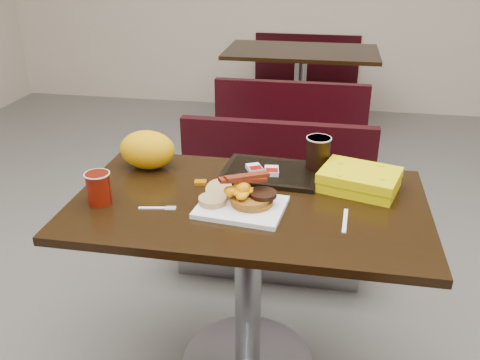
% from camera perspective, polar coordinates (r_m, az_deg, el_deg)
% --- Properties ---
extents(table_near, '(1.20, 0.70, 0.75)m').
position_cam_1_polar(table_near, '(1.95, 0.91, -12.08)').
color(table_near, black).
rests_on(table_near, floor).
extents(bench_near_n, '(1.00, 0.46, 0.72)m').
position_cam_1_polar(bench_near_n, '(2.54, 3.48, -2.82)').
color(bench_near_n, black).
rests_on(bench_near_n, floor).
extents(table_far, '(1.20, 0.70, 0.75)m').
position_cam_1_polar(table_far, '(4.30, 6.62, 9.28)').
color(table_far, black).
rests_on(table_far, floor).
extents(bench_far_s, '(1.00, 0.46, 0.72)m').
position_cam_1_polar(bench_far_s, '(3.64, 5.80, 6.05)').
color(bench_far_s, black).
rests_on(bench_far_s, floor).
extents(bench_far_n, '(1.00, 0.46, 0.72)m').
position_cam_1_polar(bench_far_n, '(4.98, 7.21, 11.31)').
color(bench_far_n, black).
rests_on(bench_far_n, floor).
extents(platter, '(0.30, 0.25, 0.02)m').
position_cam_1_polar(platter, '(1.69, 0.14, -3.03)').
color(platter, white).
rests_on(platter, table_near).
extents(pancake_stack, '(0.17, 0.17, 0.03)m').
position_cam_1_polar(pancake_stack, '(1.69, 1.34, -2.18)').
color(pancake_stack, '#956518').
rests_on(pancake_stack, platter).
extents(sausage_patty, '(0.11, 0.11, 0.01)m').
position_cam_1_polar(sausage_patty, '(1.68, 2.59, -1.57)').
color(sausage_patty, black).
rests_on(sausage_patty, pancake_stack).
extents(scrambled_eggs, '(0.11, 0.10, 0.05)m').
position_cam_1_polar(scrambled_eggs, '(1.67, 0.18, -1.02)').
color(scrambled_eggs, '#FF9A05').
rests_on(scrambled_eggs, pancake_stack).
extents(bacon_strips, '(0.18, 0.15, 0.01)m').
position_cam_1_polar(bacon_strips, '(1.66, 0.34, 0.14)').
color(bacon_strips, '#420B04').
rests_on(bacon_strips, scrambled_eggs).
extents(muffin_bottom, '(0.09, 0.09, 0.02)m').
position_cam_1_polar(muffin_bottom, '(1.69, -3.09, -2.27)').
color(muffin_bottom, tan).
rests_on(muffin_bottom, platter).
extents(muffin_top, '(0.09, 0.09, 0.05)m').
position_cam_1_polar(muffin_top, '(1.73, -2.34, -1.14)').
color(muffin_top, tan).
rests_on(muffin_top, platter).
extents(coffee_cup_near, '(0.10, 0.10, 0.11)m').
position_cam_1_polar(coffee_cup_near, '(1.77, -15.45, -0.91)').
color(coffee_cup_near, '#9C1705').
rests_on(coffee_cup_near, table_near).
extents(fork, '(0.13, 0.04, 0.00)m').
position_cam_1_polar(fork, '(1.72, -9.78, -3.08)').
color(fork, white).
rests_on(fork, table_near).
extents(knife, '(0.02, 0.15, 0.00)m').
position_cam_1_polar(knife, '(1.66, 11.61, -4.44)').
color(knife, white).
rests_on(knife, table_near).
extents(condiment_syrup, '(0.05, 0.04, 0.01)m').
position_cam_1_polar(condiment_syrup, '(1.87, -4.42, -0.26)').
color(condiment_syrup, '#A65107').
rests_on(condiment_syrup, table_near).
extents(condiment_ketchup, '(0.05, 0.04, 0.01)m').
position_cam_1_polar(condiment_ketchup, '(1.80, 1.39, -1.19)').
color(condiment_ketchup, '#8C0504').
rests_on(condiment_ketchup, table_near).
extents(tray, '(0.38, 0.28, 0.02)m').
position_cam_1_polar(tray, '(1.93, 3.47, 0.85)').
color(tray, black).
rests_on(tray, table_near).
extents(hashbrown_sleeve_left, '(0.08, 0.08, 0.02)m').
position_cam_1_polar(hashbrown_sleeve_left, '(1.92, 1.63, 1.27)').
color(hashbrown_sleeve_left, silver).
rests_on(hashbrown_sleeve_left, tray).
extents(hashbrown_sleeve_right, '(0.06, 0.08, 0.02)m').
position_cam_1_polar(hashbrown_sleeve_right, '(1.90, 3.54, 1.01)').
color(hashbrown_sleeve_right, silver).
rests_on(hashbrown_sleeve_right, tray).
extents(coffee_cup_far, '(0.09, 0.09, 0.12)m').
position_cam_1_polar(coffee_cup_far, '(1.95, 8.69, 3.01)').
color(coffee_cup_far, black).
rests_on(coffee_cup_far, tray).
extents(clamshell, '(0.31, 0.27, 0.07)m').
position_cam_1_polar(clamshell, '(1.86, 13.16, 0.02)').
color(clamshell, '#DECE03').
rests_on(clamshell, table_near).
extents(paper_bag, '(0.25, 0.22, 0.15)m').
position_cam_1_polar(paper_bag, '(2.00, -10.26, 3.34)').
color(paper_bag, orange).
rests_on(paper_bag, table_near).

